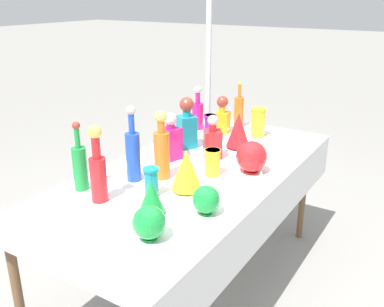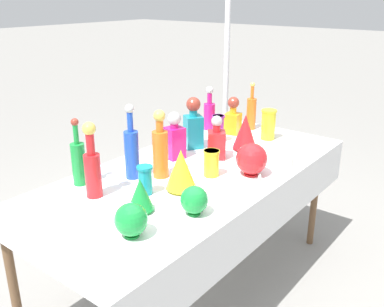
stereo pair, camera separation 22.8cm
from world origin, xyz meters
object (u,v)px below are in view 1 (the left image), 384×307
Objects in this scene: round_bowl_0 at (149,223)px; round_bowl_1 at (252,157)px; tall_bottle_2 at (162,150)px; square_decanter_0 at (171,138)px; square_decanter_1 at (187,125)px; fluted_vase_2 at (151,197)px; fluted_vase_0 at (186,170)px; round_bowl_2 at (206,200)px; slender_vase_1 at (258,122)px; tall_bottle_1 at (133,152)px; slender_vase_2 at (213,161)px; slender_vase_3 at (210,127)px; tall_bottle_4 at (198,112)px; square_decanter_2 at (213,140)px; fluted_vase_1 at (238,130)px; square_decanter_3 at (222,116)px; tall_bottle_3 at (80,165)px; canopy_pole at (208,74)px; tall_bottle_0 at (239,111)px; tall_bottle_5 at (98,170)px; slender_vase_0 at (150,180)px.

round_bowl_0 is 0.81× the size of round_bowl_1.
square_decanter_0 is at bearing 25.31° from tall_bottle_2.
fluted_vase_2 is (-0.80, -0.33, -0.06)m from square_decanter_1.
round_bowl_0 is at bearing -165.29° from fluted_vase_0.
slender_vase_1 is at bearing 12.73° from round_bowl_2.
tall_bottle_2 is 0.90m from slender_vase_1.
square_decanter_0 is at bearing 1.97° from tall_bottle_1.
slender_vase_2 is 0.55m from slender_vase_3.
tall_bottle_4 reaches higher than fluted_vase_2.
square_decanter_2 is at bearing -51.53° from square_decanter_0.
fluted_vase_1 is at bearing -14.10° from square_decanter_2.
square_decanter_3 is 1.29× the size of slender_vase_1.
tall_bottle_3 is 0.79m from square_decanter_1.
slender_vase_3 is at bearing -149.02° from canopy_pole.
square_decanter_1 is 1.81× the size of slender_vase_3.
square_decanter_0 is at bearing 158.07° from slender_vase_1.
slender_vase_3 reaches higher than fluted_vase_2.
slender_vase_2 is (-0.68, -0.31, -0.04)m from square_decanter_3.
round_bowl_0 is (-0.76, -0.43, -0.05)m from square_decanter_0.
square_decanter_1 reaches higher than fluted_vase_2.
fluted_vase_2 is (-1.23, -0.05, -0.02)m from slender_vase_1.
square_decanter_1 is at bearing 146.26° from slender_vase_1.
fluted_vase_1 is (0.94, -0.38, -0.01)m from tall_bottle_3.
slender_vase_2 is (-0.23, -0.13, -0.03)m from square_decanter_2.
round_bowl_2 is at bearing -127.31° from fluted_vase_0.
slender_vase_2 is 0.51m from fluted_vase_2.
tall_bottle_3 is 2.63× the size of round_bowl_2.
fluted_vase_0 is 1.63m from canopy_pole.
fluted_vase_2 is 0.89× the size of round_bowl_1.
tall_bottle_2 is 0.45m from round_bowl_2.
slender_vase_2 is at bearing -129.91° from square_decanter_1.
fluted_vase_1 is 0.39m from round_bowl_1.
slender_vase_3 is at bearing -4.88° from square_decanter_0.
tall_bottle_3 is (-1.33, 0.19, 0.00)m from tall_bottle_0.
tall_bottle_5 reaches higher than tall_bottle_4.
square_decanter_1 is 1.25× the size of square_decanter_2.
round_bowl_2 is (0.11, -0.64, -0.06)m from tall_bottle_3.
slender_vase_2 is at bearing -2.88° from fluted_vase_0.
tall_bottle_3 is at bearing 110.23° from slender_vase_0.
tall_bottle_1 is at bearing -168.69° from tall_bottle_4.
fluted_vase_1 is (0.72, -0.23, -0.04)m from tall_bottle_1.
tall_bottle_1 is 2.25× the size of round_bowl_1.
slender_vase_3 is (0.84, 0.16, 0.02)m from slender_vase_0.
slender_vase_3 is (-0.25, 0.22, -0.01)m from slender_vase_1.
square_decanter_3 is 1.47× the size of round_bowl_1.
round_bowl_0 reaches higher than round_bowl_2.
tall_bottle_1 is 2.99× the size of round_bowl_2.
fluted_vase_1 is at bearing -11.45° from tall_bottle_2.
tall_bottle_4 is at bearing 19.73° from slender_vase_0.
slender_vase_2 is 0.43m from round_bowl_2.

